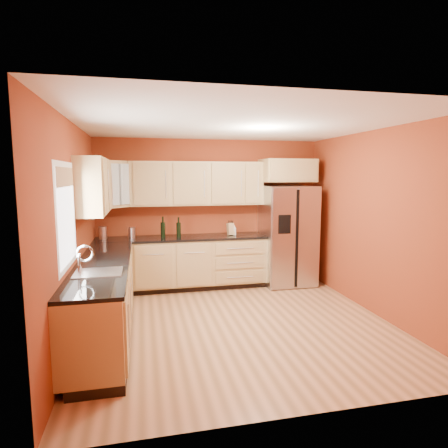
# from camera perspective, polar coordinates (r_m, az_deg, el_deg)

# --- Properties ---
(floor) EXTENTS (4.00, 4.00, 0.00)m
(floor) POSITION_cam_1_polar(r_m,az_deg,el_deg) (5.19, 2.07, -14.86)
(floor) COLOR #8F5E37
(floor) RESTS_ON ground
(ceiling) EXTENTS (4.00, 4.00, 0.00)m
(ceiling) POSITION_cam_1_polar(r_m,az_deg,el_deg) (4.84, 2.22, 14.94)
(ceiling) COLOR white
(ceiling) RESTS_ON wall_back
(wall_back) EXTENTS (4.00, 0.04, 2.60)m
(wall_back) POSITION_cam_1_polar(r_m,az_deg,el_deg) (6.79, -2.12, 1.79)
(wall_back) COLOR maroon
(wall_back) RESTS_ON floor
(wall_front) EXTENTS (4.00, 0.04, 2.60)m
(wall_front) POSITION_cam_1_polar(r_m,az_deg,el_deg) (2.98, 11.92, -5.67)
(wall_front) COLOR maroon
(wall_front) RESTS_ON floor
(wall_left) EXTENTS (0.04, 4.00, 2.60)m
(wall_left) POSITION_cam_1_polar(r_m,az_deg,el_deg) (4.76, -21.87, -1.18)
(wall_left) COLOR maroon
(wall_left) RESTS_ON floor
(wall_right) EXTENTS (0.04, 4.00, 2.60)m
(wall_right) POSITION_cam_1_polar(r_m,az_deg,el_deg) (5.69, 22.04, 0.15)
(wall_right) COLOR maroon
(wall_right) RESTS_ON floor
(base_cabinets_back) EXTENTS (2.90, 0.60, 0.88)m
(base_cabinets_back) POSITION_cam_1_polar(r_m,az_deg,el_deg) (6.56, -6.37, -6.08)
(base_cabinets_back) COLOR tan
(base_cabinets_back) RESTS_ON floor
(base_cabinets_left) EXTENTS (0.60, 2.80, 0.88)m
(base_cabinets_left) POSITION_cam_1_polar(r_m,az_deg,el_deg) (4.91, -17.86, -11.06)
(base_cabinets_left) COLOR tan
(base_cabinets_left) RESTS_ON floor
(countertop_back) EXTENTS (2.90, 0.62, 0.04)m
(countertop_back) POSITION_cam_1_polar(r_m,az_deg,el_deg) (6.46, -6.42, -2.13)
(countertop_back) COLOR black
(countertop_back) RESTS_ON base_cabinets_back
(countertop_left) EXTENTS (0.62, 2.80, 0.04)m
(countertop_left) POSITION_cam_1_polar(r_m,az_deg,el_deg) (4.79, -17.96, -5.82)
(countertop_left) COLOR black
(countertop_left) RESTS_ON base_cabinets_left
(upper_cabinets_back) EXTENTS (2.30, 0.33, 0.75)m
(upper_cabinets_back) POSITION_cam_1_polar(r_m,az_deg,el_deg) (6.55, -4.05, 6.17)
(upper_cabinets_back) COLOR tan
(upper_cabinets_back) RESTS_ON wall_back
(upper_cabinets_left) EXTENTS (0.33, 1.35, 0.75)m
(upper_cabinets_left) POSITION_cam_1_polar(r_m,az_deg,el_deg) (5.41, -19.17, 5.51)
(upper_cabinets_left) COLOR tan
(upper_cabinets_left) RESTS_ON wall_left
(corner_upper_cabinet) EXTENTS (0.67, 0.67, 0.75)m
(corner_upper_cabinet) POSITION_cam_1_polar(r_m,az_deg,el_deg) (6.33, -16.70, 5.84)
(corner_upper_cabinet) COLOR tan
(corner_upper_cabinet) RESTS_ON wall_back
(over_fridge_cabinet) EXTENTS (0.92, 0.60, 0.40)m
(over_fridge_cabinet) POSITION_cam_1_polar(r_m,az_deg,el_deg) (6.84, 9.62, 8.03)
(over_fridge_cabinet) COLOR tan
(over_fridge_cabinet) RESTS_ON wall_back
(refrigerator) EXTENTS (0.90, 0.75, 1.78)m
(refrigerator) POSITION_cam_1_polar(r_m,az_deg,el_deg) (6.86, 9.64, -1.71)
(refrigerator) COLOR silver
(refrigerator) RESTS_ON floor
(window) EXTENTS (0.03, 0.90, 1.00)m
(window) POSITION_cam_1_polar(r_m,az_deg,el_deg) (4.23, -22.86, 1.18)
(window) COLOR white
(window) RESTS_ON wall_left
(sink_faucet) EXTENTS (0.50, 0.42, 0.30)m
(sink_faucet) POSITION_cam_1_polar(r_m,az_deg,el_deg) (4.27, -18.68, -5.12)
(sink_faucet) COLOR silver
(sink_faucet) RESTS_ON countertop_left
(canister_left) EXTENTS (0.15, 0.15, 0.21)m
(canister_left) POSITION_cam_1_polar(r_m,az_deg,el_deg) (6.49, -17.98, -1.28)
(canister_left) COLOR silver
(canister_left) RESTS_ON countertop_back
(canister_right) EXTENTS (0.13, 0.13, 0.18)m
(canister_right) POSITION_cam_1_polar(r_m,az_deg,el_deg) (6.43, -13.86, -1.32)
(canister_right) COLOR silver
(canister_right) RESTS_ON countertop_back
(wine_bottle_a) EXTENTS (0.09, 0.09, 0.36)m
(wine_bottle_a) POSITION_cam_1_polar(r_m,az_deg,el_deg) (6.40, -9.29, -0.46)
(wine_bottle_a) COLOR black
(wine_bottle_a) RESTS_ON countertop_back
(wine_bottle_b) EXTENTS (0.09, 0.09, 0.34)m
(wine_bottle_b) POSITION_cam_1_polar(r_m,az_deg,el_deg) (6.40, -6.93, -0.48)
(wine_bottle_b) COLOR black
(wine_bottle_b) RESTS_ON countertop_back
(knife_block) EXTENTS (0.12, 0.11, 0.21)m
(knife_block) POSITION_cam_1_polar(r_m,az_deg,el_deg) (6.59, 1.01, -0.77)
(knife_block) COLOR #A77F51
(knife_block) RESTS_ON countertop_back
(soap_dispenser) EXTENTS (0.06, 0.06, 0.17)m
(soap_dispenser) POSITION_cam_1_polar(r_m,az_deg,el_deg) (6.59, 1.59, -0.97)
(soap_dispenser) COLOR white
(soap_dispenser) RESTS_ON countertop_back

